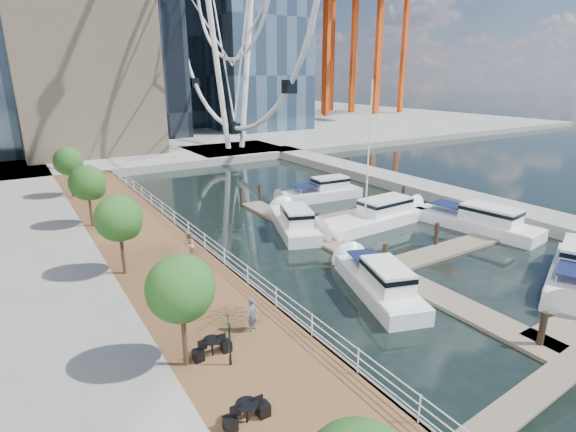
% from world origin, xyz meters
% --- Properties ---
extents(ground, '(520.00, 520.00, 0.00)m').
position_xyz_m(ground, '(0.00, 0.00, 0.00)').
color(ground, black).
rests_on(ground, ground).
extents(boardwalk, '(6.00, 60.00, 1.00)m').
position_xyz_m(boardwalk, '(-9.00, 15.00, 0.50)').
color(boardwalk, brown).
rests_on(boardwalk, ground).
extents(seawall, '(0.25, 60.00, 1.00)m').
position_xyz_m(seawall, '(-6.00, 15.00, 0.50)').
color(seawall, '#595954').
rests_on(seawall, ground).
extents(land_far, '(200.00, 114.00, 1.00)m').
position_xyz_m(land_far, '(0.00, 102.00, 0.50)').
color(land_far, gray).
rests_on(land_far, ground).
extents(breakwater, '(4.00, 60.00, 1.00)m').
position_xyz_m(breakwater, '(20.00, 20.00, 0.50)').
color(breakwater, gray).
rests_on(breakwater, ground).
extents(pier, '(14.00, 12.00, 1.00)m').
position_xyz_m(pier, '(14.00, 52.00, 0.50)').
color(pier, gray).
rests_on(pier, ground).
extents(railing, '(0.10, 60.00, 1.05)m').
position_xyz_m(railing, '(-6.10, 15.00, 1.52)').
color(railing, white).
rests_on(railing, boardwalk).
extents(floating_docks, '(16.00, 34.00, 2.60)m').
position_xyz_m(floating_docks, '(7.97, 9.98, 0.49)').
color(floating_docks, '#6D6051').
rests_on(floating_docks, ground).
extents(port_cranes, '(40.00, 52.00, 38.00)m').
position_xyz_m(port_cranes, '(67.67, 95.67, 20.00)').
color(port_cranes, '#D84C14').
rests_on(port_cranes, ground).
extents(street_trees, '(2.60, 42.60, 4.60)m').
position_xyz_m(street_trees, '(-11.40, 14.00, 4.29)').
color(street_trees, '#3F2B1C').
rests_on(street_trees, ground).
extents(yacht_foreground, '(9.90, 6.09, 2.15)m').
position_xyz_m(yacht_foreground, '(11.33, 0.61, 0.00)').
color(yacht_foreground, silver).
rests_on(yacht_foreground, ground).
extents(pedestrian_near, '(0.69, 0.66, 1.59)m').
position_xyz_m(pedestrian_near, '(-8.03, 4.80, 1.79)').
color(pedestrian_near, '#4F546A').
rests_on(pedestrian_near, boardwalk).
extents(pedestrian_mid, '(1.00, 1.07, 1.74)m').
position_xyz_m(pedestrian_mid, '(-7.50, 14.11, 1.87)').
color(pedestrian_mid, gray).
rests_on(pedestrian_mid, boardwalk).
extents(pedestrian_far, '(1.01, 0.60, 1.62)m').
position_xyz_m(pedestrian_far, '(-9.23, 33.53, 1.81)').
color(pedestrian_far, '#363D44').
rests_on(pedestrian_far, boardwalk).
extents(moored_yachts, '(18.98, 34.37, 11.50)m').
position_xyz_m(moored_yachts, '(8.24, 12.56, 0.00)').
color(moored_yachts, white).
rests_on(moored_yachts, ground).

